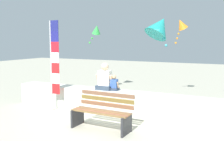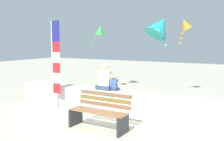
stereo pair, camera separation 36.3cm
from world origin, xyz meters
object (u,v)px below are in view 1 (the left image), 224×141
at_px(flag_banner, 54,61).
at_px(kite_orange, 181,25).
at_px(kite_teal, 160,27).
at_px(park_bench, 102,113).
at_px(person_child, 114,84).
at_px(person_adult, 105,79).
at_px(kite_green, 96,30).

xyz_separation_m(flag_banner, kite_orange, (3.04, 3.92, 1.24)).
height_order(kite_teal, kite_orange, kite_orange).
relative_size(park_bench, person_child, 3.25).
height_order(flag_banner, kite_teal, kite_teal).
bearing_deg(flag_banner, person_adult, 20.87).
xyz_separation_m(flag_banner, kite_teal, (2.99, 1.12, 1.03)).
xyz_separation_m(person_adult, kite_orange, (1.55, 3.35, 1.78)).
height_order(person_adult, kite_orange, kite_orange).
distance_m(kite_orange, kite_green, 3.40).
height_order(flag_banner, kite_green, kite_green).
relative_size(person_adult, person_child, 1.74).
distance_m(park_bench, kite_green, 5.08).
bearing_deg(person_adult, kite_green, 124.62).
bearing_deg(flag_banner, person_child, 17.53).
relative_size(kite_teal, kite_orange, 1.10).
xyz_separation_m(park_bench, kite_orange, (0.89, 4.72, 2.39)).
relative_size(park_bench, kite_green, 1.89).
bearing_deg(person_adult, person_child, 0.08).
xyz_separation_m(kite_orange, kite_green, (-3.29, -0.83, -0.17)).
xyz_separation_m(park_bench, kite_teal, (0.85, 1.92, 2.17)).
xyz_separation_m(person_child, flag_banner, (-1.80, -0.57, 0.67)).
distance_m(park_bench, flag_banner, 2.56).
xyz_separation_m(park_bench, kite_green, (-2.40, 3.89, 2.22)).
bearing_deg(person_child, kite_teal, 24.67).
bearing_deg(person_adult, park_bench, -64.31).
bearing_deg(flag_banner, kite_teal, 20.47).
bearing_deg(kite_orange, kite_teal, -90.84).
relative_size(flag_banner, kite_orange, 2.74).
bearing_deg(flag_banner, kite_orange, 52.22).
distance_m(person_adult, kite_teal, 2.24).
height_order(person_child, kite_green, kite_green).
bearing_deg(kite_orange, kite_green, -165.82).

